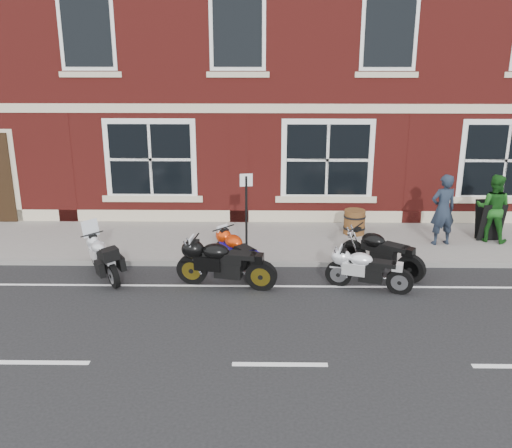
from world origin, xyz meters
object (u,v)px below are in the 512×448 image
Objects in this scene: moto_naked_black at (381,251)px; pedestrian_left at (443,210)px; moto_sport_black at (224,262)px; parking_sign at (246,211)px; moto_touring_silver at (104,256)px; moto_sport_red at (240,252)px; pedestrian_right at (493,208)px; a_board_sign at (489,221)px; moto_sport_silver at (368,268)px; barrel_planter at (354,222)px.

moto_naked_black is 0.95× the size of pedestrian_left.
parking_sign reaches higher than moto_sport_black.
parking_sign is (3.22, 0.85, 0.84)m from moto_touring_silver.
moto_sport_black reaches higher than moto_sport_red.
a_board_sign is (-0.02, 0.08, -0.37)m from pedestrian_right.
moto_naked_black is at bearing -19.76° from parking_sign.
moto_naked_black is at bearing -32.57° from moto_sport_red.
moto_sport_silver is at bearing 35.50° from pedestrian_left.
pedestrian_left is at bearing -168.99° from a_board_sign.
moto_touring_silver is 9.89m from pedestrian_right.
pedestrian_left is (2.34, 2.62, 0.56)m from moto_sport_silver.
moto_sport_black is at bearing 48.96° from pedestrian_right.
pedestrian_left is at bearing 38.41° from pedestrian_right.
moto_sport_red is 3.98m from barrel_planter.
moto_sport_silver is 1.04× the size of moto_naked_black.
barrel_planter is (-0.22, 2.51, -0.10)m from moto_naked_black.
moto_naked_black is (3.24, 0.08, 0.03)m from moto_sport_red.
moto_naked_black is 3.86m from pedestrian_right.
moto_sport_black is 1.27× the size of moto_naked_black.
pedestrian_right is at bearing -18.85° from moto_touring_silver.
pedestrian_right is at bearing -20.23° from moto_naked_black.
moto_sport_silver is at bearing -50.76° from moto_sport_red.
pedestrian_right is (3.28, 1.99, 0.46)m from moto_naked_black.
moto_sport_red is 0.80m from moto_sport_black.
moto_touring_silver is 0.89× the size of pedestrian_left.
pedestrian_right is at bearing 2.87° from parking_sign.
a_board_sign is 6.58m from parking_sign.
moto_sport_silver is 4.76m from a_board_sign.
moto_touring_silver is 8.47m from pedestrian_left.
pedestrian_right reaches higher than moto_sport_silver.
pedestrian_left is 0.88× the size of parking_sign.
a_board_sign is 3.51m from barrel_planter.
pedestrian_right is at bearing -55.72° from moto_sport_black.
moto_touring_silver is at bearing -175.09° from parking_sign.
moto_naked_black is 0.83× the size of parking_sign.
moto_touring_silver reaches higher than a_board_sign.
moto_sport_red is at bearing -139.34° from barrel_planter.
moto_sport_silver is 3.44m from barrel_planter.
pedestrian_left is (1.89, 1.70, 0.49)m from moto_naked_black.
moto_sport_red is 6.84m from a_board_sign.
moto_sport_black is 1.20× the size of pedestrian_left.
pedestrian_left reaches higher than moto_naked_black.
moto_sport_black reaches higher than moto_sport_silver.
moto_sport_black is 6.01m from pedestrian_left.
pedestrian_right reaches higher than moto_sport_black.
pedestrian_left is 1.77× the size of a_board_sign.
moto_sport_silver is 3.15m from parking_sign.
parking_sign is at bearing 44.41° from moto_sport_red.
moto_touring_silver is 0.92× the size of pedestrian_right.
moto_naked_black is at bearing -151.56° from a_board_sign.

